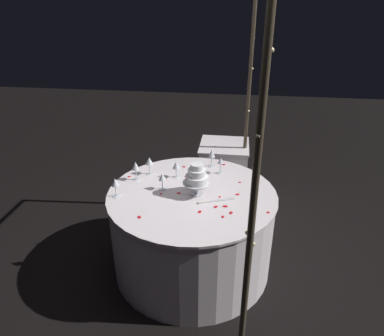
% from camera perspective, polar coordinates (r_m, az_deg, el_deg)
% --- Properties ---
extents(ground_plane, '(12.00, 12.00, 0.00)m').
position_cam_1_polar(ground_plane, '(3.28, 0.00, -15.23)').
color(ground_plane, black).
extents(decorative_arch, '(2.03, 0.06, 2.21)m').
position_cam_1_polar(decorative_arch, '(2.55, 9.58, 9.19)').
color(decorative_arch, '#473D2D').
rests_on(decorative_arch, ground).
extents(main_table, '(1.36, 1.36, 0.74)m').
position_cam_1_polar(main_table, '(3.05, 0.00, -10.01)').
color(main_table, white).
rests_on(main_table, ground).
extents(side_table, '(0.52, 0.52, 0.74)m').
position_cam_1_polar(side_table, '(3.93, 5.03, -1.17)').
color(side_table, white).
rests_on(side_table, ground).
extents(tiered_cake, '(0.22, 0.22, 0.27)m').
position_cam_1_polar(tiered_cake, '(2.75, 0.77, -1.43)').
color(tiered_cake, silver).
rests_on(tiered_cake, main_table).
extents(wine_glass_0, '(0.06, 0.06, 0.16)m').
position_cam_1_polar(wine_glass_0, '(2.80, -12.26, -2.39)').
color(wine_glass_0, silver).
rests_on(wine_glass_0, main_table).
extents(wine_glass_1, '(0.06, 0.06, 0.15)m').
position_cam_1_polar(wine_glass_1, '(3.03, -2.55, 0.37)').
color(wine_glass_1, silver).
rests_on(wine_glass_1, main_table).
extents(wine_glass_2, '(0.06, 0.06, 0.17)m').
position_cam_1_polar(wine_glass_2, '(3.02, -9.07, 0.23)').
color(wine_glass_2, silver).
rests_on(wine_glass_2, main_table).
extents(wine_glass_3, '(0.06, 0.06, 0.15)m').
position_cam_1_polar(wine_glass_3, '(3.11, 4.62, 1.00)').
color(wine_glass_3, silver).
rests_on(wine_glass_3, main_table).
extents(wine_glass_4, '(0.06, 0.06, 0.14)m').
position_cam_1_polar(wine_glass_4, '(2.85, -4.80, -1.59)').
color(wine_glass_4, silver).
rests_on(wine_glass_4, main_table).
extents(wine_glass_5, '(0.06, 0.06, 0.17)m').
position_cam_1_polar(wine_glass_5, '(3.23, 3.20, 2.26)').
color(wine_glass_5, silver).
rests_on(wine_glass_5, main_table).
extents(wine_glass_6, '(0.07, 0.07, 0.16)m').
position_cam_1_polar(wine_glass_6, '(3.10, -6.89, 1.03)').
color(wine_glass_6, silver).
rests_on(wine_glass_6, main_table).
extents(cake_knife, '(0.13, 0.28, 0.01)m').
position_cam_1_polar(cake_knife, '(2.73, 3.60, -5.30)').
color(cake_knife, silver).
rests_on(cake_knife, main_table).
extents(rose_petal_0, '(0.02, 0.03, 0.00)m').
position_cam_1_polar(rose_petal_0, '(3.02, 7.71, -2.29)').
color(rose_petal_0, red).
rests_on(rose_petal_0, main_table).
extents(rose_petal_1, '(0.04, 0.03, 0.00)m').
position_cam_1_polar(rose_petal_1, '(3.13, -10.08, -1.37)').
color(rose_petal_1, red).
rests_on(rose_petal_1, main_table).
extents(rose_petal_2, '(0.03, 0.02, 0.00)m').
position_cam_1_polar(rose_petal_2, '(2.86, 10.15, -4.22)').
color(rose_petal_2, red).
rests_on(rose_petal_2, main_table).
extents(rose_petal_3, '(0.03, 0.03, 0.00)m').
position_cam_1_polar(rose_petal_3, '(2.66, 12.16, -7.00)').
color(rose_petal_3, red).
rests_on(rose_petal_3, main_table).
extents(rose_petal_4, '(0.03, 0.04, 0.00)m').
position_cam_1_polar(rose_petal_4, '(2.84, -2.14, -4.05)').
color(rose_petal_4, red).
rests_on(rose_petal_4, main_table).
extents(rose_petal_5, '(0.03, 0.04, 0.00)m').
position_cam_1_polar(rose_petal_5, '(3.31, 5.11, 0.56)').
color(rose_petal_5, red).
rests_on(rose_petal_5, main_table).
extents(rose_petal_6, '(0.04, 0.03, 0.00)m').
position_cam_1_polar(rose_petal_6, '(3.13, 10.23, -1.37)').
color(rose_petal_6, red).
rests_on(rose_petal_6, main_table).
extents(rose_petal_7, '(0.04, 0.04, 0.00)m').
position_cam_1_polar(rose_petal_7, '(2.73, 2.36, -5.44)').
color(rose_petal_7, red).
rests_on(rose_petal_7, main_table).
extents(rose_petal_8, '(0.04, 0.03, 0.00)m').
position_cam_1_polar(rose_petal_8, '(3.08, -0.98, -1.39)').
color(rose_petal_8, red).
rests_on(rose_petal_8, main_table).
extents(rose_petal_9, '(0.04, 0.04, 0.00)m').
position_cam_1_polar(rose_petal_9, '(2.67, 3.84, -6.24)').
color(rose_petal_9, red).
rests_on(rose_petal_9, main_table).
extents(rose_petal_10, '(0.03, 0.04, 0.00)m').
position_cam_1_polar(rose_petal_10, '(2.68, 5.37, -6.15)').
color(rose_petal_10, red).
rests_on(rose_petal_10, main_table).
extents(rose_petal_11, '(0.03, 0.02, 0.00)m').
position_cam_1_polar(rose_petal_11, '(2.56, 4.99, -7.82)').
color(rose_petal_11, red).
rests_on(rose_petal_11, main_table).
extents(rose_petal_12, '(0.04, 0.03, 0.00)m').
position_cam_1_polar(rose_petal_12, '(2.61, 6.29, -7.17)').
color(rose_petal_12, red).
rests_on(rose_petal_12, main_table).
extents(rose_petal_13, '(0.04, 0.04, 0.00)m').
position_cam_1_polar(rose_petal_13, '(2.84, 7.33, -4.23)').
color(rose_petal_13, red).
rests_on(rose_petal_13, main_table).
extents(rose_petal_14, '(0.03, 0.03, 0.00)m').
position_cam_1_polar(rose_petal_14, '(2.84, -5.03, -4.16)').
color(rose_petal_14, red).
rests_on(rose_petal_14, main_table).
extents(rose_petal_15, '(0.04, 0.03, 0.00)m').
position_cam_1_polar(rose_petal_15, '(2.61, 1.24, -7.06)').
color(rose_petal_15, red).
rests_on(rose_petal_15, main_table).
extents(rose_petal_16, '(0.04, 0.03, 0.00)m').
position_cam_1_polar(rose_petal_16, '(2.95, -0.71, -2.71)').
color(rose_petal_16, red).
rests_on(rose_petal_16, main_table).
extents(rose_petal_17, '(0.03, 0.04, 0.00)m').
position_cam_1_polar(rose_petal_17, '(3.05, -4.35, -1.83)').
color(rose_petal_17, red).
rests_on(rose_petal_17, main_table).
extents(rose_petal_18, '(0.03, 0.02, 0.00)m').
position_cam_1_polar(rose_petal_18, '(2.79, 4.48, -4.65)').
color(rose_petal_18, red).
rests_on(rose_petal_18, main_table).
extents(rose_petal_19, '(0.04, 0.04, 0.00)m').
position_cam_1_polar(rose_petal_19, '(3.26, -1.32, 0.20)').
color(rose_petal_19, red).
rests_on(rose_petal_19, main_table).
extents(rose_petal_20, '(0.04, 0.04, 0.00)m').
position_cam_1_polar(rose_petal_20, '(2.58, -8.48, -7.82)').
color(rose_petal_20, red).
rests_on(rose_petal_20, main_table).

